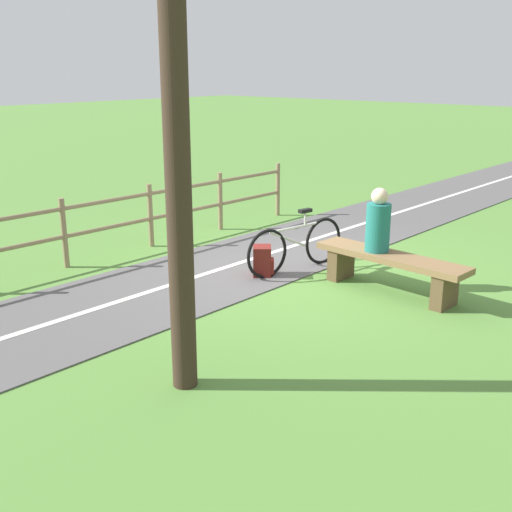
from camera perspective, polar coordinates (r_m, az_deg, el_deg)
ground_plane at (r=8.86m, az=3.42°, el=-1.36°), size 80.00×80.00×0.00m
bench at (r=8.11m, az=12.00°, el=-0.83°), size 2.06×0.56×0.50m
person_seated at (r=8.09m, az=10.95°, el=2.92°), size 0.32×0.32×0.81m
bicycle at (r=8.79m, az=3.64°, el=0.93°), size 0.34×1.71×0.86m
backpack at (r=8.58m, az=0.60°, el=-0.50°), size 0.37×0.37×0.42m
tree_mid_field at (r=5.22m, az=-6.92°, el=9.67°), size 1.11×1.20×4.43m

